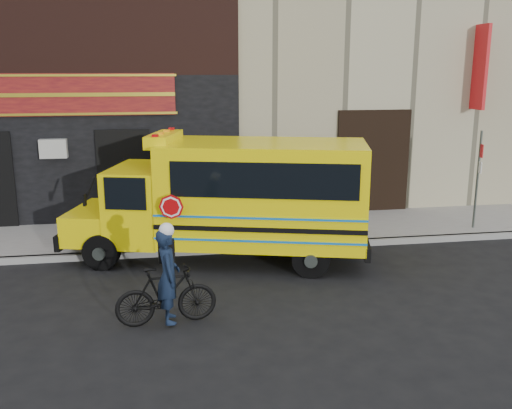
{
  "coord_description": "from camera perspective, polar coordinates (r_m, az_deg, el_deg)",
  "views": [
    {
      "loc": [
        -2.15,
        -10.45,
        4.36
      ],
      "look_at": [
        -0.11,
        1.85,
        1.35
      ],
      "focal_mm": 40.0,
      "sensor_mm": 36.0,
      "label": 1
    }
  ],
  "objects": [
    {
      "name": "bicycle",
      "position": [
        10.08,
        -8.98,
        -8.95
      ],
      "size": [
        1.79,
        0.66,
        1.05
      ],
      "primitive_type": "imported",
      "rotation": [
        0.0,
        0.0,
        1.67
      ],
      "color": "black",
      "rests_on": "ground"
    },
    {
      "name": "sign_pole",
      "position": [
        16.13,
        21.3,
        2.57
      ],
      "size": [
        0.07,
        0.24,
        2.76
      ],
      "color": "#434B46",
      "rests_on": "ground"
    },
    {
      "name": "cyclist",
      "position": [
        9.96,
        -8.76,
        -7.33
      ],
      "size": [
        0.44,
        0.63,
        1.66
      ],
      "primitive_type": "imported",
      "rotation": [
        0.0,
        0.0,
        1.64
      ],
      "color": "black",
      "rests_on": "ground"
    },
    {
      "name": "ground",
      "position": [
        11.53,
        2.05,
        -8.64
      ],
      "size": [
        120.0,
        120.0,
        0.0
      ],
      "primitive_type": "plane",
      "color": "black",
      "rests_on": "ground"
    },
    {
      "name": "sidewalk",
      "position": [
        15.32,
        -0.98,
        -2.65
      ],
      "size": [
        40.0,
        3.0,
        0.15
      ],
      "primitive_type": "cube",
      "color": "slate",
      "rests_on": "ground"
    },
    {
      "name": "curb",
      "position": [
        13.91,
        -0.07,
        -4.36
      ],
      "size": [
        40.0,
        0.2,
        0.15
      ],
      "primitive_type": "cube",
      "color": "gray",
      "rests_on": "ground"
    },
    {
      "name": "school_bus",
      "position": [
        12.93,
        -2.2,
        0.84
      ],
      "size": [
        7.22,
        3.88,
        2.92
      ],
      "color": "black",
      "rests_on": "ground"
    },
    {
      "name": "building",
      "position": [
        21.09,
        -3.85,
        18.37
      ],
      "size": [
        20.0,
        10.7,
        12.0
      ],
      "color": "tan",
      "rests_on": "sidewalk"
    }
  ]
}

